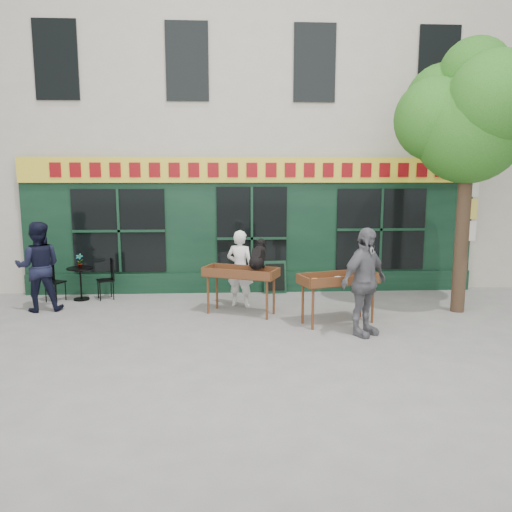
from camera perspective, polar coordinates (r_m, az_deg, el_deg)
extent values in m
plane|color=slate|center=(10.21, 0.13, -7.11)|extent=(80.00, 80.00, 0.00)
cube|color=beige|center=(15.94, -1.13, 16.85)|extent=(14.00, 7.00, 10.00)
cube|color=black|center=(12.28, -0.50, 3.26)|extent=(11.00, 0.16, 3.20)
cube|color=yellow|center=(12.10, -0.49, 9.81)|extent=(11.00, 0.06, 0.60)
cube|color=maroon|center=(12.06, -0.48, 9.81)|extent=(9.60, 0.03, 0.34)
cube|color=black|center=(12.39, -0.47, -3.01)|extent=(11.00, 0.10, 0.50)
cube|color=black|center=(12.21, -0.48, 2.04)|extent=(1.70, 0.05, 2.50)
cube|color=black|center=(12.46, -15.36, 2.79)|extent=(2.20, 0.05, 2.00)
cube|color=black|center=(12.74, 14.07, 2.97)|extent=(2.20, 0.05, 2.00)
cube|color=silver|center=(13.54, 23.03, 2.65)|extent=(0.42, 0.02, 0.50)
cube|color=#E5D14C|center=(13.50, 23.17, 4.97)|extent=(0.42, 0.02, 0.50)
cube|color=silver|center=(13.48, 23.32, 7.30)|extent=(0.42, 0.02, 0.50)
cylinder|color=#382619|center=(11.24, 22.53, 3.05)|extent=(0.28, 0.28, 3.60)
sphere|color=#195F15|center=(11.23, 23.16, 13.24)|extent=(2.20, 2.20, 2.20)
sphere|color=#195F15|center=(11.84, 25.73, 14.28)|extent=(1.80, 1.80, 1.80)
sphere|color=#195F15|center=(11.19, 19.92, 14.47)|extent=(1.70, 1.70, 1.70)
sphere|color=#195F15|center=(10.85, 25.76, 15.91)|extent=(1.80, 1.80, 1.80)
sphere|color=#195F15|center=(11.72, 20.64, 16.14)|extent=(1.60, 1.60, 1.60)
sphere|color=#195F15|center=(11.51, 23.76, 18.62)|extent=(1.40, 1.40, 1.40)
cylinder|color=brown|center=(10.48, -5.50, -4.46)|extent=(0.05, 0.05, 0.80)
cylinder|color=brown|center=(10.00, 1.26, -5.08)|extent=(0.05, 0.05, 0.80)
cylinder|color=brown|center=(10.87, -4.49, -3.96)|extent=(0.05, 0.05, 0.80)
cylinder|color=brown|center=(10.40, 2.05, -4.53)|extent=(0.05, 0.05, 0.80)
cube|color=brown|center=(10.33, -1.75, -2.24)|extent=(1.61, 1.13, 0.05)
cube|color=brown|center=(10.05, -2.37, -2.09)|extent=(1.39, 0.63, 0.18)
cube|color=brown|center=(10.58, -1.16, -1.52)|extent=(1.39, 0.63, 0.18)
cube|color=brown|center=(10.32, -1.75, -1.91)|extent=(1.35, 0.88, 0.06)
imported|color=white|center=(10.96, -1.83, -1.43)|extent=(0.73, 0.62, 1.69)
cylinder|color=brown|center=(9.42, 6.51, -6.04)|extent=(0.05, 0.05, 0.80)
cylinder|color=brown|center=(10.05, 13.19, -5.25)|extent=(0.05, 0.05, 0.80)
cylinder|color=brown|center=(9.80, 5.36, -5.42)|extent=(0.05, 0.05, 0.80)
cylinder|color=brown|center=(10.41, 11.86, -4.71)|extent=(0.05, 0.05, 0.80)
cube|color=brown|center=(9.81, 9.39, -2.97)|extent=(1.60, 0.99, 0.05)
cube|color=brown|center=(9.54, 10.25, -2.83)|extent=(1.45, 0.48, 0.18)
cube|color=brown|center=(10.04, 8.59, -2.20)|extent=(1.45, 0.48, 0.18)
cube|color=brown|center=(9.79, 9.40, -2.62)|extent=(1.36, 0.76, 0.06)
imported|color=#5E5E63|center=(9.13, 12.26, -2.93)|extent=(1.20, 1.07, 1.96)
cylinder|color=black|center=(12.36, -19.29, -4.66)|extent=(0.36, 0.36, 0.03)
cylinder|color=black|center=(12.28, -19.38, -3.03)|extent=(0.04, 0.04, 0.72)
cylinder|color=black|center=(12.21, -19.47, -1.33)|extent=(0.60, 0.60, 0.03)
cube|color=black|center=(12.34, -21.98, -2.78)|extent=(0.47, 0.47, 0.03)
cube|color=black|center=(12.41, -22.64, -1.59)|extent=(0.17, 0.34, 0.50)
cylinder|color=black|center=(12.18, -21.85, -4.03)|extent=(0.02, 0.02, 0.44)
cylinder|color=black|center=(12.40, -20.94, -3.76)|extent=(0.02, 0.02, 0.44)
cylinder|color=black|center=(12.38, -22.90, -3.90)|extent=(0.02, 0.02, 0.44)
cylinder|color=black|center=(12.59, -21.98, -3.63)|extent=(0.02, 0.02, 0.44)
cube|color=black|center=(12.17, -16.85, -2.67)|extent=(0.47, 0.47, 0.03)
cube|color=black|center=(12.15, -16.11, -1.45)|extent=(0.17, 0.34, 0.50)
cylinder|color=black|center=(12.34, -17.59, -3.63)|extent=(0.02, 0.02, 0.44)
cylinder|color=black|center=(12.05, -17.39, -3.93)|extent=(0.02, 0.02, 0.44)
cylinder|color=black|center=(12.39, -16.22, -3.53)|extent=(0.02, 0.02, 0.44)
cylinder|color=black|center=(12.10, -15.98, -3.81)|extent=(0.02, 0.02, 0.44)
imported|color=gray|center=(12.18, -19.52, -0.50)|extent=(0.19, 0.14, 0.33)
imported|color=black|center=(11.53, -23.61, -1.12)|extent=(1.06, 0.91, 1.91)
cube|color=black|center=(12.28, 2.19, -2.41)|extent=(0.57, 0.22, 0.79)
cube|color=black|center=(12.27, 2.19, -2.43)|extent=(0.47, 0.19, 0.65)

